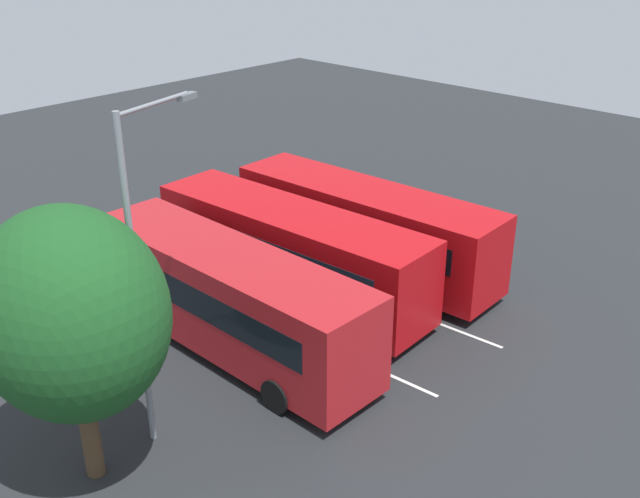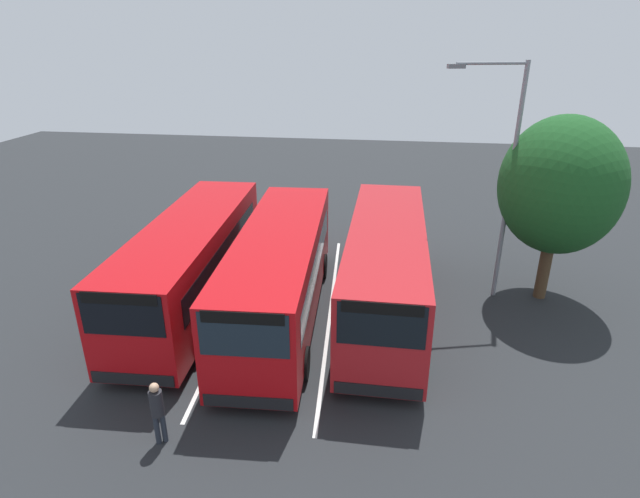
{
  "view_description": "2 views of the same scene",
  "coord_description": "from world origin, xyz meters",
  "px_view_note": "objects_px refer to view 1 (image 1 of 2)",
  "views": [
    {
      "loc": [
        -15.58,
        15.96,
        12.35
      ],
      "look_at": [
        0.68,
        -1.35,
        1.38
      ],
      "focal_mm": 41.6,
      "sensor_mm": 36.0,
      "label": 1
    },
    {
      "loc": [
        15.95,
        3.58,
        9.24
      ],
      "look_at": [
        -1.13,
        1.18,
        1.9
      ],
      "focal_mm": 28.38,
      "sensor_mm": 36.0,
      "label": 2
    }
  ],
  "objects_px": {
    "bus_far_left": "(365,226)",
    "depot_tree": "(71,314)",
    "bus_center_left": "(291,251)",
    "pedestrian": "(212,211)",
    "street_lamp": "(141,262)",
    "bus_center_right": "(228,296)"
  },
  "relations": [
    {
      "from": "bus_center_left",
      "to": "depot_tree",
      "type": "bearing_deg",
      "value": 103.95
    },
    {
      "from": "bus_center_left",
      "to": "bus_center_right",
      "type": "relative_size",
      "value": 1.01
    },
    {
      "from": "bus_far_left",
      "to": "bus_center_left",
      "type": "height_order",
      "value": "same"
    },
    {
      "from": "street_lamp",
      "to": "bus_far_left",
      "type": "bearing_deg",
      "value": -3.09
    },
    {
      "from": "bus_center_left",
      "to": "street_lamp",
      "type": "xyz_separation_m",
      "value": [
        -2.72,
        7.5,
        3.1
      ]
    },
    {
      "from": "bus_far_left",
      "to": "depot_tree",
      "type": "relative_size",
      "value": 1.56
    },
    {
      "from": "bus_far_left",
      "to": "pedestrian",
      "type": "relative_size",
      "value": 6.05
    },
    {
      "from": "depot_tree",
      "to": "bus_center_left",
      "type": "bearing_deg",
      "value": -73.14
    },
    {
      "from": "bus_center_right",
      "to": "pedestrian",
      "type": "height_order",
      "value": "bus_center_right"
    },
    {
      "from": "pedestrian",
      "to": "depot_tree",
      "type": "height_order",
      "value": "depot_tree"
    },
    {
      "from": "bus_center_right",
      "to": "depot_tree",
      "type": "xyz_separation_m",
      "value": [
        -1.95,
        5.88,
        2.6
      ]
    },
    {
      "from": "bus_center_right",
      "to": "depot_tree",
      "type": "relative_size",
      "value": 1.54
    },
    {
      "from": "pedestrian",
      "to": "depot_tree",
      "type": "distance_m",
      "value": 14.76
    },
    {
      "from": "bus_center_left",
      "to": "pedestrian",
      "type": "xyz_separation_m",
      "value": [
        6.26,
        -1.65,
        -0.74
      ]
    },
    {
      "from": "bus_center_left",
      "to": "depot_tree",
      "type": "relative_size",
      "value": 1.56
    },
    {
      "from": "pedestrian",
      "to": "street_lamp",
      "type": "xyz_separation_m",
      "value": [
        -8.98,
        9.15,
        3.84
      ]
    },
    {
      "from": "bus_far_left",
      "to": "street_lamp",
      "type": "bearing_deg",
      "value": 99.31
    },
    {
      "from": "bus_far_left",
      "to": "depot_tree",
      "type": "xyz_separation_m",
      "value": [
        -2.38,
        12.79,
        2.6
      ]
    },
    {
      "from": "bus_center_left",
      "to": "pedestrian",
      "type": "height_order",
      "value": "bus_center_left"
    },
    {
      "from": "bus_far_left",
      "to": "bus_center_right",
      "type": "distance_m",
      "value": 6.92
    },
    {
      "from": "bus_center_left",
      "to": "bus_center_right",
      "type": "distance_m",
      "value": 3.69
    },
    {
      "from": "bus_far_left",
      "to": "bus_center_right",
      "type": "relative_size",
      "value": 1.01
    }
  ]
}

